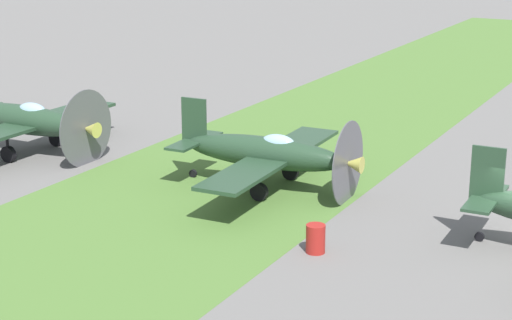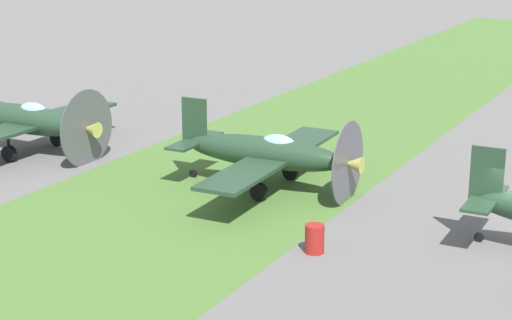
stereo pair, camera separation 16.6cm
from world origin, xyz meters
TOP-DOWN VIEW (x-y plane):
  - grass_verge at (0.00, -11.94)m, footprint 120.00×11.00m
  - airplane_wingman at (-1.27, -9.92)m, footprint 9.39×7.45m
  - airplane_trail at (-0.74, -21.49)m, footprint 9.83×7.83m
  - fuel_drum at (3.66, -5.68)m, footprint 0.60×0.60m

SIDE VIEW (x-z plane):
  - grass_verge at x=0.00m, z-range 0.00..0.01m
  - fuel_drum at x=3.66m, z-range 0.00..0.90m
  - airplane_wingman at x=-1.27m, z-range -0.27..3.08m
  - airplane_trail at x=-0.74m, z-range -0.29..3.24m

